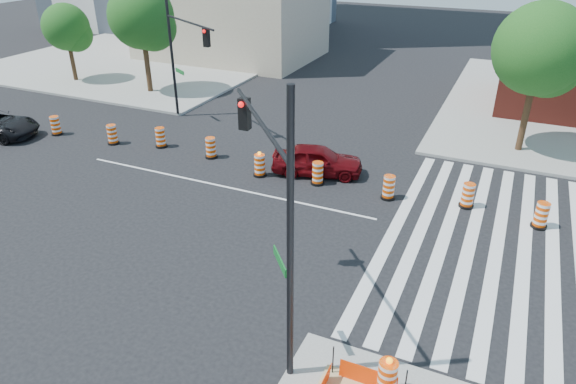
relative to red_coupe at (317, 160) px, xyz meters
name	(u,v)px	position (x,y,z in m)	size (l,w,h in m)	color
ground	(221,186)	(-3.37, -2.88, -0.69)	(120.00, 120.00, 0.00)	black
sidewalk_nw	(148,58)	(-21.37, 15.12, -0.62)	(22.00, 22.00, 0.15)	gray
crosswalk_east	(484,242)	(7.58, -2.88, -0.69)	(6.75, 13.50, 0.01)	silver
lane_centerline	(221,186)	(-3.37, -2.88, -0.69)	(14.00, 0.12, 0.01)	silver
red_coupe	(317,160)	(0.00, 0.00, 0.00)	(1.64, 4.07, 1.39)	#57070B
signal_pole_se	(272,191)	(2.75, -10.19, 3.84)	(3.69, 4.34, 7.37)	black
signal_pole_nw	(182,44)	(-9.24, 3.33, 3.74)	(4.74, 2.91, 7.21)	black
pit_drum	(387,379)	(6.10, -11.02, -0.07)	(0.58, 0.58, 1.14)	black
tree_north_a	(67,30)	(-21.64, 7.34, 2.97)	(3.24, 3.21, 5.46)	#382314
tree_north_b	(143,20)	(-14.94, 7.30, 4.07)	(4.18, 4.18, 7.10)	#382314
tree_north_c	(540,54)	(8.31, 6.58, 4.17)	(4.26, 4.26, 7.24)	#382314
median_drum_0	(56,126)	(-14.71, -1.19, -0.21)	(0.60, 0.60, 1.02)	black
median_drum_1	(112,135)	(-11.01, -0.97, -0.21)	(0.60, 0.60, 1.02)	black
median_drum_2	(161,138)	(-8.47, -0.28, -0.21)	(0.60, 0.60, 1.02)	black
median_drum_3	(211,148)	(-5.40, -0.39, -0.21)	(0.60, 0.60, 1.02)	black
median_drum_4	(260,166)	(-2.30, -1.24, -0.20)	(0.60, 0.60, 1.18)	black
median_drum_5	(318,174)	(0.39, -0.94, -0.21)	(0.60, 0.60, 1.02)	black
median_drum_6	(389,188)	(3.56, -0.99, -0.21)	(0.60, 0.60, 1.02)	black
median_drum_7	(468,196)	(6.63, -0.39, -0.21)	(0.60, 0.60, 1.02)	black
median_drum_8	(541,216)	(9.34, -0.90, -0.21)	(0.60, 0.60, 1.02)	black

